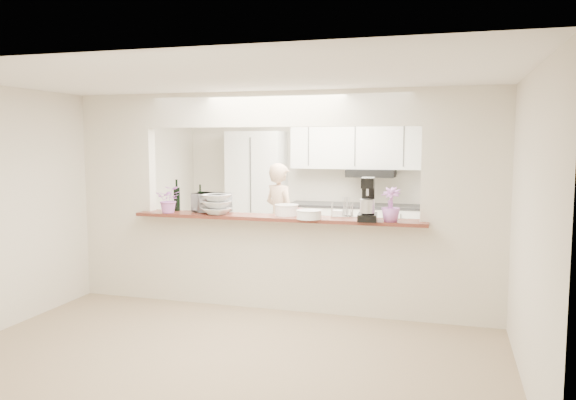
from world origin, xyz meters
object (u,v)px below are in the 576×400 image
at_px(stand_mixer, 368,201).
at_px(toaster_oven, 211,203).
at_px(refrigerator, 460,214).
at_px(person, 280,218).

bearing_deg(stand_mixer, toaster_oven, 174.46).
distance_m(refrigerator, stand_mixer, 2.99).
bearing_deg(stand_mixer, refrigerator, 70.33).
bearing_deg(toaster_oven, person, 88.09).
distance_m(refrigerator, person, 2.71).
distance_m(refrigerator, toaster_oven, 3.91).
bearing_deg(refrigerator, toaster_oven, -138.08).
height_order(toaster_oven, person, person).
relative_size(toaster_oven, person, 0.26).
relative_size(toaster_oven, stand_mixer, 0.89).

